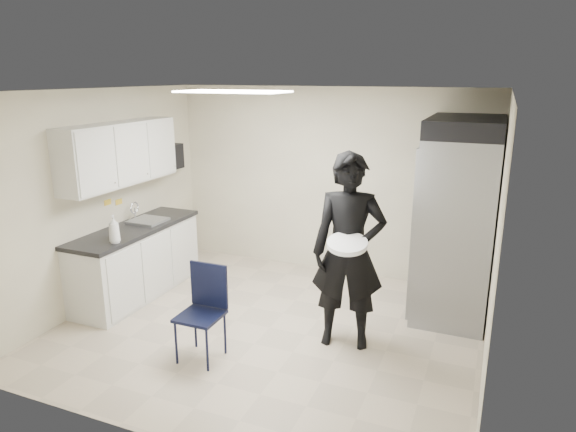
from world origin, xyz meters
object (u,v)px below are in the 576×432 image
at_px(commercial_fridge, 457,226).
at_px(folding_chair, 200,316).
at_px(lower_counter, 137,263).
at_px(man_tuxedo, 349,252).

relative_size(commercial_fridge, folding_chair, 2.27).
xyz_separation_m(lower_counter, commercial_fridge, (3.78, 1.07, 0.62)).
relative_size(lower_counter, folding_chair, 2.06).
relative_size(commercial_fridge, man_tuxedo, 1.03).
xyz_separation_m(folding_chair, man_tuxedo, (1.24, 0.87, 0.55)).
relative_size(lower_counter, man_tuxedo, 0.93).
distance_m(commercial_fridge, folding_chair, 3.11).
distance_m(lower_counter, commercial_fridge, 3.98).
distance_m(lower_counter, folding_chair, 1.90).
bearing_deg(commercial_fridge, lower_counter, -164.12).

